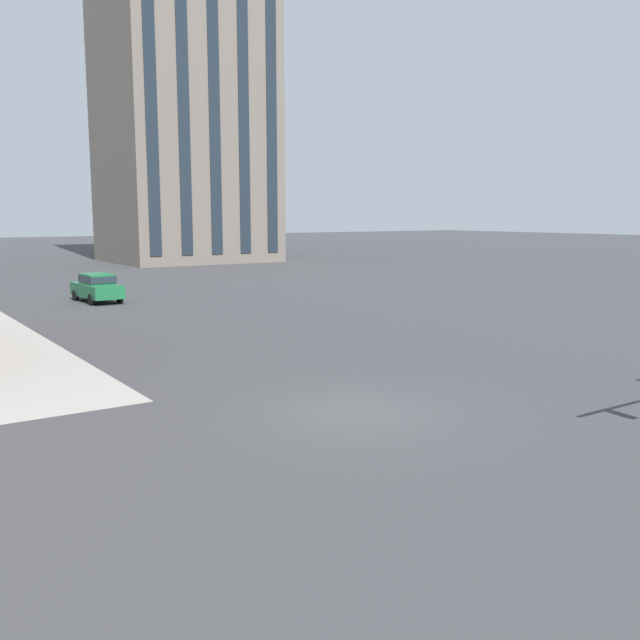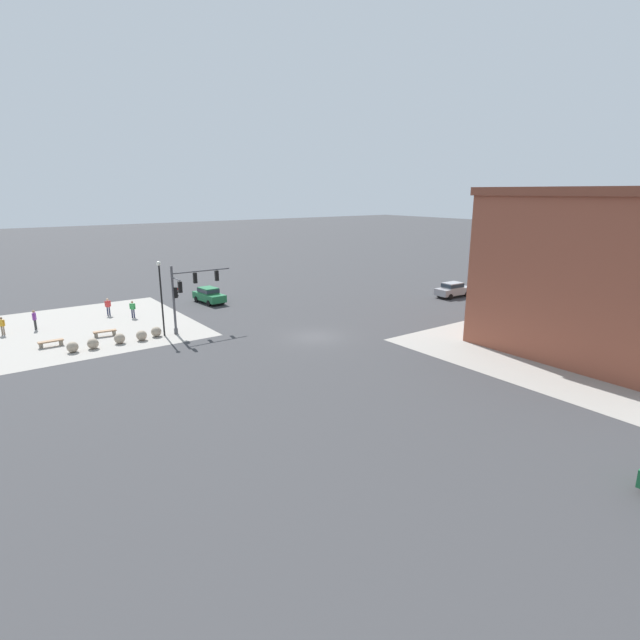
% 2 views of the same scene
% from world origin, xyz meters
% --- Properties ---
extents(ground_plane, '(320.00, 320.00, 0.00)m').
position_xyz_m(ground_plane, '(0.00, 0.00, 0.00)').
color(ground_plane, '#38383A').
extents(sidewalk_corner_slab, '(20.00, 19.00, 0.02)m').
position_xyz_m(sidewalk_corner_slab, '(16.00, -14.50, 0.00)').
color(sidewalk_corner_slab, gray).
rests_on(sidewalk_corner_slab, ground).
extents(traffic_signal_main, '(5.33, 2.09, 5.81)m').
position_xyz_m(traffic_signal_main, '(8.01, -7.47, 3.66)').
color(traffic_signal_main, '#4C4C51').
rests_on(traffic_signal_main, ground).
extents(bollard_sphere_curb_a, '(0.84, 0.84, 0.84)m').
position_xyz_m(bollard_sphere_curb_a, '(10.62, -7.93, 0.42)').
color(bollard_sphere_curb_a, gray).
rests_on(bollard_sphere_curb_a, ground).
extents(bollard_sphere_curb_b, '(0.84, 0.84, 0.84)m').
position_xyz_m(bollard_sphere_curb_b, '(11.95, -7.51, 0.42)').
color(bollard_sphere_curb_b, gray).
rests_on(bollard_sphere_curb_b, ground).
extents(bollard_sphere_curb_c, '(0.84, 0.84, 0.84)m').
position_xyz_m(bollard_sphere_curb_c, '(13.62, -7.69, 0.42)').
color(bollard_sphere_curb_c, gray).
rests_on(bollard_sphere_curb_c, ground).
extents(bollard_sphere_curb_d, '(0.84, 0.84, 0.84)m').
position_xyz_m(bollard_sphere_curb_d, '(15.64, -7.49, 0.42)').
color(bollard_sphere_curb_d, gray).
rests_on(bollard_sphere_curb_d, ground).
extents(bollard_sphere_curb_e, '(0.84, 0.84, 0.84)m').
position_xyz_m(bollard_sphere_curb_e, '(17.09, -7.44, 0.42)').
color(bollard_sphere_curb_e, gray).
rests_on(bollard_sphere_curb_e, ground).
extents(bench_near_signal, '(1.84, 0.66, 0.49)m').
position_xyz_m(bench_near_signal, '(14.07, -10.51, 0.33)').
color(bench_near_signal, '#8E6B4C').
rests_on(bench_near_signal, ground).
extents(bench_mid_block, '(1.81, 0.50, 0.49)m').
position_xyz_m(bench_mid_block, '(18.17, -10.00, 0.33)').
color(bench_mid_block, '#8E6B4C').
rests_on(bench_mid_block, ground).
extents(pedestrian_near_bench, '(0.55, 0.25, 1.71)m').
position_xyz_m(pedestrian_near_bench, '(11.98, -17.84, 0.98)').
color(pedestrian_near_bench, '#232847').
rests_on(pedestrian_near_bench, ground).
extents(pedestrian_at_curb, '(0.44, 0.39, 1.56)m').
position_xyz_m(pedestrian_at_curb, '(20.90, -15.97, 0.88)').
color(pedestrian_at_curb, gray).
rests_on(pedestrian_at_curb, ground).
extents(pedestrian_walking_east, '(0.48, 0.35, 1.65)m').
position_xyz_m(pedestrian_walking_east, '(10.32, -15.49, 0.94)').
color(pedestrian_walking_east, '#232847').
rests_on(pedestrian_walking_east, ground).
extents(pedestrian_with_bag, '(0.34, 0.49, 1.75)m').
position_xyz_m(pedestrian_with_bag, '(18.44, -16.31, 1.01)').
color(pedestrian_with_bag, '#333333').
rests_on(pedestrian_with_bag, ground).
extents(street_lamp_corner_near, '(0.36, 0.36, 6.27)m').
position_xyz_m(street_lamp_corner_near, '(10.00, -7.75, 3.86)').
color(street_lamp_corner_near, black).
rests_on(street_lamp_corner_near, ground).
extents(car_main_northbound_near, '(4.46, 2.01, 1.68)m').
position_xyz_m(car_main_northbound_near, '(-25.46, 3.56, 0.92)').
color(car_main_northbound_near, gold).
rests_on(car_main_northbound_near, ground).
extents(car_main_northbound_far, '(4.47, 2.03, 1.68)m').
position_xyz_m(car_main_northbound_far, '(-22.07, -3.72, 0.92)').
color(car_main_northbound_far, '#99999E').
rests_on(car_main_northbound_far, ground).
extents(car_main_southbound_far, '(2.18, 4.54, 1.68)m').
position_xyz_m(car_main_southbound_far, '(1.74, -17.29, 0.92)').
color(car_main_southbound_far, '#1E6B3D').
rests_on(car_main_southbound_far, ground).
extents(storefront_block_near_corner, '(23.94, 15.11, 12.04)m').
position_xyz_m(storefront_block_near_corner, '(-20.74, 15.35, 6.03)').
color(storefront_block_near_corner, brown).
rests_on(storefront_block_near_corner, ground).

